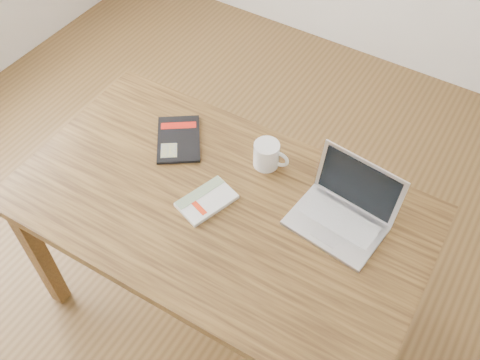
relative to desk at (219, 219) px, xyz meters
The scene contains 6 objects.
room 0.72m from the desk, 168.04° to the left, with size 4.04×4.04×2.70m.
desk is the anchor object (origin of this frame).
white_guidebook 0.11m from the desk, 158.40° to the right, with size 0.17×0.22×0.02m.
black_guidebook 0.36m from the desk, 149.78° to the left, with size 0.27×0.29×0.01m.
laptop 0.45m from the desk, 23.53° to the left, with size 0.33×0.28×0.21m.
coffee_mug 0.29m from the desk, 78.52° to the left, with size 0.14×0.09×0.10m.
Camera 1 is at (0.77, -0.95, 2.23)m, focal length 40.00 mm.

